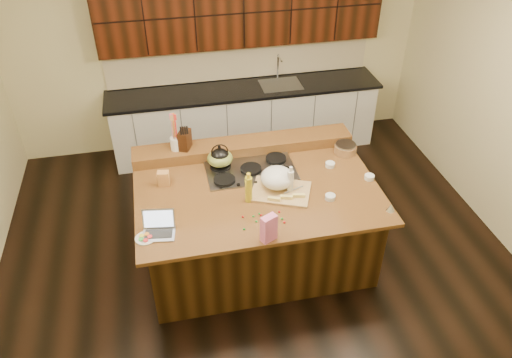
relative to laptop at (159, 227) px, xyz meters
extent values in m
cube|color=black|center=(0.99, 0.43, -0.98)|extent=(5.50, 5.00, 0.01)
cube|color=silver|center=(0.99, 0.43, 1.73)|extent=(5.50, 5.00, 0.01)
cube|color=beige|center=(0.99, 2.94, 0.38)|extent=(5.50, 0.01, 2.70)
cube|color=black|center=(0.99, 0.43, -0.53)|extent=(2.22, 1.42, 0.88)
cube|color=black|center=(0.99, 0.43, -0.07)|extent=(2.40, 1.60, 0.04)
cube|color=black|center=(0.99, 1.13, 0.01)|extent=(2.40, 0.30, 0.12)
cube|color=gray|center=(0.99, 0.73, -0.05)|extent=(0.92, 0.52, 0.02)
cylinder|color=black|center=(0.69, 0.86, -0.03)|extent=(0.22, 0.22, 0.03)
cylinder|color=black|center=(1.29, 0.86, -0.03)|extent=(0.22, 0.22, 0.03)
cylinder|color=black|center=(0.69, 0.60, -0.03)|extent=(0.22, 0.22, 0.03)
cylinder|color=black|center=(1.29, 0.60, -0.03)|extent=(0.22, 0.22, 0.03)
cylinder|color=black|center=(0.99, 0.73, -0.03)|extent=(0.22, 0.22, 0.03)
cube|color=silver|center=(1.29, 2.60, -0.52)|extent=(3.60, 0.62, 0.90)
cube|color=black|center=(1.29, 2.60, -0.05)|extent=(3.70, 0.66, 0.04)
cube|color=gray|center=(1.79, 2.60, -0.04)|extent=(0.55, 0.42, 0.01)
cylinder|color=gray|center=(1.79, 2.78, 0.15)|extent=(0.02, 0.02, 0.36)
cube|color=black|center=(1.29, 2.75, 0.98)|extent=(3.60, 0.34, 0.90)
cube|color=beige|center=(1.29, 2.91, 0.23)|extent=(3.60, 0.03, 0.50)
ellipsoid|color=black|center=(0.69, 0.86, 0.08)|extent=(0.27, 0.27, 0.18)
ellipsoid|color=olive|center=(0.69, 0.86, 0.07)|extent=(0.29, 0.29, 0.15)
cube|color=#B7B7BC|center=(-0.01, -0.04, -0.05)|extent=(0.31, 0.24, 0.01)
cube|color=black|center=(-0.01, -0.04, -0.04)|extent=(0.26, 0.15, 0.00)
cube|color=#B7B7BC|center=(0.01, 0.05, 0.05)|extent=(0.29, 0.10, 0.18)
cube|color=silver|center=(0.01, 0.05, 0.05)|extent=(0.26, 0.08, 0.16)
cylinder|color=gold|center=(0.87, 0.26, 0.08)|extent=(0.09, 0.09, 0.27)
cylinder|color=silver|center=(1.29, 0.31, 0.07)|extent=(0.07, 0.07, 0.25)
cube|color=tan|center=(1.20, 0.32, -0.04)|extent=(0.67, 0.59, 0.03)
ellipsoid|color=white|center=(1.18, 0.40, 0.07)|extent=(0.33, 0.33, 0.20)
cube|color=#EDD872|center=(1.10, 0.19, -0.01)|extent=(0.12, 0.03, 0.03)
cube|color=#EDD872|center=(1.22, 0.19, -0.01)|extent=(0.12, 0.03, 0.03)
cube|color=#EDD872|center=(1.34, 0.19, -0.01)|extent=(0.12, 0.03, 0.03)
cylinder|color=gray|center=(1.32, 0.30, -0.02)|extent=(0.21, 0.09, 0.01)
cylinder|color=white|center=(1.64, 0.12, -0.03)|extent=(0.11, 0.11, 0.04)
cylinder|color=white|center=(1.82, 0.64, -0.03)|extent=(0.13, 0.13, 0.04)
cylinder|color=white|center=(2.14, 0.35, -0.03)|extent=(0.13, 0.13, 0.04)
cylinder|color=#996B3F|center=(2.07, 0.86, -0.01)|extent=(0.31, 0.31, 0.09)
cone|color=silver|center=(2.14, -0.16, -0.02)|extent=(0.10, 0.10, 0.07)
cube|color=pink|center=(0.93, -0.30, 0.08)|extent=(0.16, 0.13, 0.26)
cylinder|color=white|center=(-0.12, -0.07, -0.05)|extent=(0.23, 0.23, 0.01)
cube|color=#C78846|center=(0.09, 0.69, 0.03)|extent=(0.12, 0.10, 0.16)
cylinder|color=white|center=(0.26, 1.13, 0.14)|extent=(0.14, 0.14, 0.14)
cube|color=black|center=(0.36, 1.13, 0.17)|extent=(0.16, 0.20, 0.21)
ellipsoid|color=red|center=(1.11, 0.03, -0.04)|extent=(0.02, 0.02, 0.02)
ellipsoid|color=#198C26|center=(0.92, 0.04, -0.04)|extent=(0.02, 0.02, 0.02)
ellipsoid|color=red|center=(0.99, -0.01, -0.04)|extent=(0.02, 0.02, 0.02)
ellipsoid|color=#198C26|center=(0.87, -0.06, -0.04)|extent=(0.02, 0.02, 0.02)
ellipsoid|color=red|center=(1.12, -0.12, -0.04)|extent=(0.02, 0.02, 0.02)
ellipsoid|color=#198C26|center=(1.11, -0.07, -0.04)|extent=(0.02, 0.02, 0.02)
ellipsoid|color=red|center=(0.76, 0.03, -0.04)|extent=(0.02, 0.02, 0.02)
ellipsoid|color=#198C26|center=(0.86, 0.02, -0.04)|extent=(0.02, 0.02, 0.02)
ellipsoid|color=red|center=(0.93, 0.02, -0.04)|extent=(0.02, 0.02, 0.02)
ellipsoid|color=#198C26|center=(0.74, -0.14, -0.04)|extent=(0.02, 0.02, 0.02)
camera|label=1|loc=(0.15, -3.40, 2.96)|focal=35.00mm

